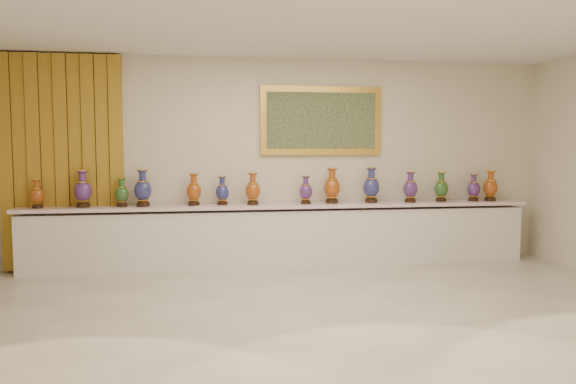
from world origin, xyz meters
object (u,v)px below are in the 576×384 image
Objects in this scene: vase_0 at (37,195)px; vase_1 at (83,191)px; counter at (283,236)px; vase_2 at (122,194)px.

vase_0 is 0.59m from vase_1.
vase_0 is at bearing -178.00° from vase_1.
counter is 14.38× the size of vase_1.
vase_2 is at bearing -179.50° from counter.
vase_0 is 0.98× the size of vase_2.
counter is at bearing 0.29° from vase_1.
vase_1 is at bearing 2.00° from vase_0.
vase_0 is at bearing -179.41° from counter.
counter is at bearing 0.59° from vase_0.
counter is 2.82m from vase_1.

